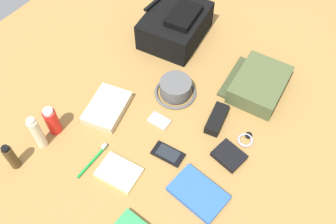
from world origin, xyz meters
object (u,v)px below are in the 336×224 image
Objects in this scene: backpack at (176,25)px; toothbrush at (94,159)px; travel_guidebook at (198,193)px; sunscreen_spray at (52,121)px; folded_towel at (107,108)px; wristwatch at (246,139)px; sunglasses_case at (217,119)px; notepad at (118,172)px; bucket_hat at (175,89)px; cologne_bottle at (11,157)px; media_player at (159,121)px; cell_phone at (168,154)px; wallet at (229,156)px; lotion_bottle at (37,133)px; toiletry_pouch at (258,84)px.

backpack is 0.73m from toothbrush.
travel_guidebook is at bearing -73.88° from toothbrush.
toothbrush is (-0.01, -0.21, -0.06)m from sunscreen_spray.
wristwatch is at bearing -68.46° from folded_towel.
notepad is at bearing 145.42° from sunglasses_case.
backpack is at bearing 41.23° from travel_guidebook.
backpack is at bearing 61.06° from wristwatch.
wristwatch is at bearing -103.71° from sunglasses_case.
sunglasses_case is at bearing -95.71° from bucket_hat.
sunscreen_spray reaches higher than cologne_bottle.
wristwatch is (0.60, -0.64, -0.06)m from cologne_bottle.
media_player is 1.20× the size of wristwatch.
toothbrush reaches higher than cell_phone.
notepad is at bearing 144.47° from wallet.
cell_phone is 0.63× the size of folded_towel.
wristwatch is 0.43× the size of toothbrush.
toothbrush is 1.51× the size of wallet.
folded_towel is at bearing -19.58° from lotion_bottle.
cologne_bottle reaches higher than wallet.
media_player is (0.47, -0.31, -0.06)m from cologne_bottle.
sunglasses_case is at bearing -29.89° from notepad.
media_player is 0.51× the size of toothbrush.
cell_phone is at bearing 138.04° from wristwatch.
cologne_bottle reaches higher than wristwatch.
toiletry_pouch is 0.55m from travel_guidebook.
wallet reaches higher than travel_guidebook.
media_player is at bearing -33.82° from cologne_bottle.
sunscreen_spray is 0.33m from notepad.
toiletry_pouch reaches higher than media_player.
cell_phone is at bearing -147.06° from backpack.
toiletry_pouch is 2.21× the size of cell_phone.
sunscreen_spray is (0.20, -0.01, 0.00)m from cologne_bottle.
lotion_bottle is 0.82× the size of travel_guidebook.
wristwatch is (-0.31, -0.55, -0.07)m from backpack.
lotion_bottle is at bearing 120.59° from cell_phone.
wristwatch is (0.48, -0.62, -0.08)m from lotion_bottle.
backpack is at bearing 27.85° from media_player.
notepad is 0.75× the size of folded_towel.
bucket_hat is 1.18× the size of notepad.
sunglasses_case is (0.11, 0.12, 0.01)m from wallet.
toiletry_pouch reaches higher than cell_phone.
lotion_bottle reaches higher than travel_guidebook.
sunscreen_spray reaches higher than folded_towel.
sunscreen_spray is 1.06× the size of cell_phone.
backpack is 2.51× the size of sunglasses_case.
travel_guidebook is 0.51m from folded_towel.
bucket_hat is at bearing 11.25° from media_player.
sunscreen_spray is at bearing 111.96° from cell_phone.
folded_towel is (-0.08, 0.21, 0.01)m from media_player.
wallet is (-0.35, -0.07, -0.03)m from toiletry_pouch.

